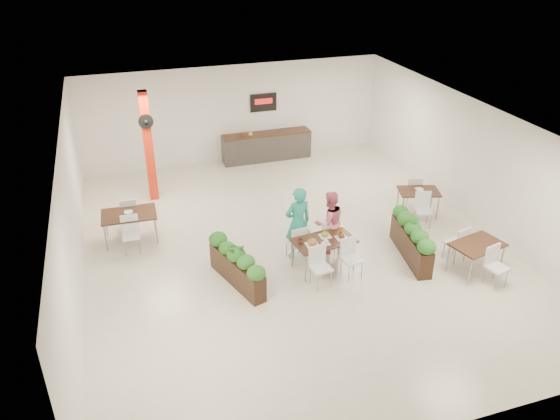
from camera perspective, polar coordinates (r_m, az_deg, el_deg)
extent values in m
plane|color=beige|center=(13.67, 1.41, -3.78)|extent=(12.00, 12.00, 0.00)
cube|color=white|center=(18.29, -4.82, 9.99)|extent=(10.00, 0.10, 3.20)
cube|color=white|center=(8.42, 15.58, -14.73)|extent=(10.00, 0.10, 3.20)
cube|color=white|center=(12.35, -20.98, -0.94)|extent=(0.10, 12.00, 3.20)
cube|color=white|center=(15.19, 19.65, 4.66)|extent=(0.10, 12.00, 3.20)
cube|color=white|center=(12.31, 1.58, 9.03)|extent=(10.00, 12.00, 0.04)
cube|color=red|center=(15.81, -13.58, 6.42)|extent=(0.25, 0.25, 3.20)
cylinder|color=black|center=(15.38, -13.84, 8.96)|extent=(0.40, 0.06, 0.40)
sphere|color=black|center=(15.34, -13.83, 8.92)|extent=(0.12, 0.12, 0.12)
cube|color=#302D2A|center=(18.59, -1.41, 6.62)|extent=(3.00, 0.60, 0.90)
cube|color=black|center=(18.42, -1.43, 7.98)|extent=(3.00, 0.62, 0.04)
cube|color=black|center=(18.40, -1.75, 11.16)|extent=(0.90, 0.04, 0.60)
cube|color=red|center=(18.36, -1.72, 11.29)|extent=(0.60, 0.02, 0.18)
imported|color=brown|center=(18.19, -3.87, 8.05)|extent=(0.09, 0.09, 0.19)
imported|color=yellow|center=(18.25, -3.10, 8.10)|extent=(0.13, 0.13, 0.17)
cube|color=black|center=(12.51, 4.59, -3.19)|extent=(1.49, 0.98, 0.04)
cylinder|color=gray|center=(12.20, 2.70, -6.12)|extent=(0.04, 0.04, 0.71)
cylinder|color=gray|center=(12.76, 7.79, -4.69)|extent=(0.04, 0.04, 0.71)
cylinder|color=gray|center=(12.70, 1.25, -4.59)|extent=(0.04, 0.04, 0.71)
cylinder|color=gray|center=(13.25, 6.21, -3.28)|extent=(0.04, 0.04, 0.71)
cube|color=white|center=(12.94, 1.69, -3.43)|extent=(0.47, 0.47, 0.05)
cube|color=white|center=(12.67, 2.10, -2.86)|extent=(0.42, 0.10, 0.45)
cylinder|color=gray|center=(13.26, 1.99, -3.79)|extent=(0.02, 0.02, 0.43)
cylinder|color=gray|center=(13.13, 0.67, -4.13)|extent=(0.02, 0.02, 0.43)
cylinder|color=gray|center=(13.00, 2.69, -4.50)|extent=(0.02, 0.02, 0.43)
cylinder|color=gray|center=(12.87, 1.34, -4.85)|extent=(0.02, 0.02, 0.43)
cube|color=white|center=(13.28, 4.77, -2.65)|extent=(0.47, 0.47, 0.05)
cube|color=white|center=(13.01, 5.22, -2.08)|extent=(0.42, 0.10, 0.45)
cylinder|color=gray|center=(13.60, 4.99, -3.02)|extent=(0.02, 0.02, 0.43)
cylinder|color=gray|center=(13.45, 3.74, -3.34)|extent=(0.02, 0.02, 0.43)
cylinder|color=gray|center=(13.35, 5.72, -3.69)|extent=(0.02, 0.02, 0.43)
cylinder|color=gray|center=(13.20, 4.45, -4.03)|extent=(0.02, 0.02, 0.43)
cube|color=white|center=(12.06, 4.30, -6.08)|extent=(0.47, 0.47, 0.05)
cube|color=white|center=(12.06, 3.90, -4.65)|extent=(0.42, 0.10, 0.45)
cylinder|color=gray|center=(12.00, 3.95, -7.62)|extent=(0.02, 0.02, 0.43)
cylinder|color=gray|center=(12.14, 5.37, -7.20)|extent=(0.02, 0.02, 0.43)
cylinder|color=gray|center=(12.24, 3.17, -6.80)|extent=(0.02, 0.02, 0.43)
cylinder|color=gray|center=(12.38, 4.57, -6.40)|extent=(0.02, 0.02, 0.43)
cube|color=white|center=(12.42, 7.53, -5.16)|extent=(0.47, 0.47, 0.05)
cube|color=white|center=(12.42, 7.13, -3.77)|extent=(0.42, 0.10, 0.45)
cylinder|color=gray|center=(12.35, 7.22, -6.65)|extent=(0.02, 0.02, 0.43)
cylinder|color=gray|center=(12.51, 8.54, -6.25)|extent=(0.02, 0.02, 0.43)
cylinder|color=gray|center=(12.58, 6.39, -5.87)|extent=(0.02, 0.02, 0.43)
cylinder|color=gray|center=(12.74, 7.70, -5.49)|extent=(0.02, 0.02, 0.43)
cube|color=white|center=(12.28, 3.41, -3.67)|extent=(0.34, 0.34, 0.01)
ellipsoid|color=#A04C28|center=(12.24, 3.42, -3.38)|extent=(0.22, 0.22, 0.13)
cube|color=white|center=(12.63, 4.72, -2.73)|extent=(0.29, 0.29, 0.01)
ellipsoid|color=orange|center=(12.60, 4.73, -2.49)|extent=(0.18, 0.18, 0.11)
cube|color=white|center=(12.60, 6.45, -2.93)|extent=(0.29, 0.29, 0.01)
ellipsoid|color=#4F210F|center=(12.57, 6.46, -2.71)|extent=(0.16, 0.16, 0.10)
cube|color=white|center=(12.35, 4.81, -3.52)|extent=(0.20, 0.20, 0.01)
ellipsoid|color=white|center=(12.32, 4.82, -3.35)|extent=(0.12, 0.12, 0.07)
cylinder|color=orange|center=(12.83, 6.41, -1.96)|extent=(0.07, 0.07, 0.15)
imported|color=#503122|center=(12.32, 2.15, -3.28)|extent=(0.12, 0.12, 0.10)
imported|color=teal|center=(12.82, 1.88, -1.36)|extent=(0.72, 0.52, 1.83)
imported|color=pink|center=(13.14, 5.16, -1.28)|extent=(0.85, 0.70, 1.59)
cube|color=black|center=(12.19, -4.52, -6.41)|extent=(0.87, 1.91, 0.63)
ellipsoid|color=#19581A|center=(11.38, -2.50, -6.45)|extent=(0.40, 0.40, 0.32)
ellipsoid|color=#19581A|center=(11.67, -3.58, -5.55)|extent=(0.40, 0.40, 0.32)
ellipsoid|color=#19581A|center=(11.96, -4.60, -4.68)|extent=(0.40, 0.40, 0.32)
ellipsoid|color=#19581A|center=(12.25, -5.57, -3.86)|extent=(0.40, 0.40, 0.32)
ellipsoid|color=#19581A|center=(12.55, -6.49, -3.07)|extent=(0.40, 0.40, 0.32)
imported|color=#19581A|center=(11.91, -4.62, -4.33)|extent=(0.37, 0.32, 0.41)
cube|color=black|center=(13.44, 13.50, -3.58)|extent=(0.66, 2.03, 0.67)
ellipsoid|color=#19581A|center=(12.54, 15.08, -3.79)|extent=(0.40, 0.40, 0.32)
ellipsoid|color=#19581A|center=(12.88, 14.38, -2.82)|extent=(0.40, 0.40, 0.32)
ellipsoid|color=#19581A|center=(13.21, 13.72, -1.90)|extent=(0.40, 0.40, 0.32)
ellipsoid|color=#19581A|center=(13.56, 13.09, -1.02)|extent=(0.40, 0.40, 0.32)
ellipsoid|color=#19581A|center=(13.90, 12.49, -0.19)|extent=(0.40, 0.40, 0.32)
imported|color=#19581A|center=(13.17, 13.76, -1.53)|extent=(0.24, 0.24, 0.43)
cube|color=black|center=(14.09, -15.52, -0.43)|extent=(1.37, 0.94, 0.04)
cylinder|color=gray|center=(13.96, -17.76, -2.83)|extent=(0.04, 0.04, 0.71)
cylinder|color=gray|center=(13.93, -12.78, -2.20)|extent=(0.04, 0.04, 0.71)
cylinder|color=gray|center=(14.64, -17.76, -1.34)|extent=(0.04, 0.04, 0.71)
cylinder|color=gray|center=(14.61, -13.02, -0.74)|extent=(0.04, 0.04, 0.71)
cube|color=white|center=(14.76, -15.47, -0.33)|extent=(0.44, 0.44, 0.05)
cube|color=white|center=(14.47, -15.56, 0.20)|extent=(0.42, 0.06, 0.45)
cylinder|color=gray|center=(15.01, -14.74, -0.75)|extent=(0.02, 0.02, 0.43)
cylinder|color=gray|center=(15.02, -16.02, -0.91)|extent=(0.02, 0.02, 0.43)
cylinder|color=gray|center=(14.71, -14.67, -1.36)|extent=(0.02, 0.02, 0.43)
cylinder|color=gray|center=(14.72, -15.99, -1.52)|extent=(0.02, 0.02, 0.43)
cube|color=white|center=(13.70, -15.29, -2.61)|extent=(0.44, 0.44, 0.05)
cube|color=white|center=(13.74, -15.45, -1.32)|extent=(0.42, 0.06, 0.45)
cylinder|color=gray|center=(13.67, -15.85, -3.89)|extent=(0.02, 0.02, 0.43)
cylinder|color=gray|center=(13.66, -14.43, -3.72)|extent=(0.02, 0.02, 0.43)
cylinder|color=gray|center=(13.97, -15.89, -3.19)|extent=(0.02, 0.02, 0.43)
cylinder|color=gray|center=(13.96, -14.50, -3.01)|extent=(0.02, 0.02, 0.43)
imported|color=white|center=(14.07, -15.54, -0.27)|extent=(0.22, 0.22, 0.05)
cube|color=black|center=(15.23, 14.31, 1.90)|extent=(1.23, 0.99, 0.04)
cylinder|color=gray|center=(15.01, 12.68, 0.11)|extent=(0.04, 0.04, 0.71)
cylinder|color=gray|center=(15.27, 16.14, 0.16)|extent=(0.04, 0.04, 0.71)
cylinder|color=gray|center=(15.52, 12.19, 1.13)|extent=(0.04, 0.04, 0.71)
cylinder|color=gray|center=(15.78, 15.55, 1.16)|extent=(0.04, 0.04, 0.71)
cube|color=white|center=(15.86, 13.66, 1.94)|extent=(0.52, 0.52, 0.05)
cube|color=white|center=(15.59, 13.92, 2.46)|extent=(0.41, 0.16, 0.45)
cylinder|color=gray|center=(16.16, 14.00, 1.46)|extent=(0.02, 0.02, 0.43)
cylinder|color=gray|center=(16.07, 12.83, 1.45)|extent=(0.02, 0.02, 0.43)
cylinder|color=gray|center=(15.86, 14.30, 0.91)|extent=(0.02, 0.02, 0.43)
cylinder|color=gray|center=(15.77, 13.11, 0.90)|extent=(0.02, 0.02, 0.43)
cube|color=white|center=(14.83, 14.76, -0.08)|extent=(0.52, 0.52, 0.05)
cube|color=white|center=(14.88, 14.69, 1.11)|extent=(0.41, 0.16, 0.45)
cylinder|color=gray|center=(14.75, 14.18, -1.21)|extent=(0.02, 0.02, 0.43)
cylinder|color=gray|center=(14.85, 15.45, -1.18)|extent=(0.02, 0.02, 0.43)
cylinder|color=gray|center=(15.04, 13.87, -0.58)|extent=(0.02, 0.02, 0.43)
cylinder|color=gray|center=(15.13, 15.11, -0.56)|extent=(0.02, 0.02, 0.43)
imported|color=white|center=(15.21, 14.33, 2.06)|extent=(0.22, 0.22, 0.05)
cube|color=black|center=(13.11, 19.96, -3.42)|extent=(1.30, 1.01, 0.04)
cylinder|color=gray|center=(12.77, 19.25, -6.15)|extent=(0.04, 0.04, 0.71)
cylinder|color=gray|center=(13.50, 22.18, -4.76)|extent=(0.04, 0.04, 0.71)
cylinder|color=gray|center=(13.11, 17.15, -4.84)|extent=(0.04, 0.04, 0.71)
cylinder|color=gray|center=(13.82, 20.12, -3.56)|extent=(0.04, 0.04, 0.71)
cube|color=white|center=(13.56, 17.89, -3.34)|extent=(0.50, 0.50, 0.05)
cube|color=white|center=(13.34, 18.63, -2.77)|extent=(0.42, 0.13, 0.45)
cylinder|color=gray|center=(13.88, 17.72, -3.67)|extent=(0.02, 0.02, 0.43)
cylinder|color=gray|center=(13.66, 16.75, -4.07)|extent=(0.02, 0.02, 0.43)
cylinder|color=gray|center=(13.70, 18.75, -4.29)|extent=(0.02, 0.02, 0.43)
cylinder|color=gray|center=(13.47, 17.78, -4.71)|extent=(0.02, 0.02, 0.43)
cube|color=white|center=(12.95, 21.74, -5.62)|extent=(0.50, 0.50, 0.05)
cube|color=white|center=(12.91, 21.29, -4.31)|extent=(0.42, 0.13, 0.45)
cylinder|color=gray|center=(12.87, 21.65, -7.07)|extent=(0.02, 0.02, 0.43)
cylinder|color=gray|center=(13.11, 22.60, -6.59)|extent=(0.02, 0.02, 0.43)
cylinder|color=gray|center=(13.03, 20.52, -6.38)|extent=(0.02, 0.02, 0.43)
cylinder|color=gray|center=(13.27, 21.47, -5.92)|extent=(0.02, 0.02, 0.43)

